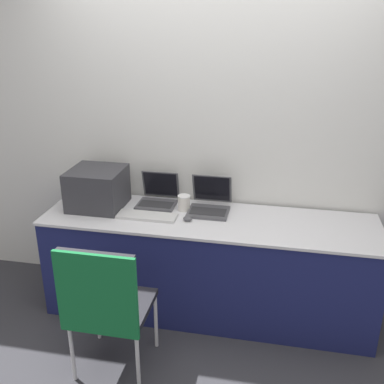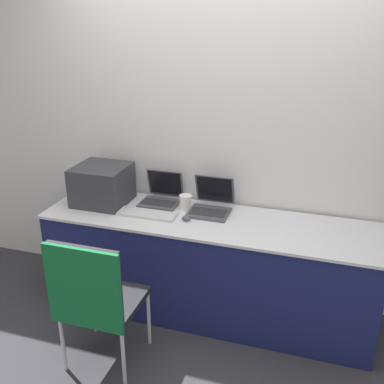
# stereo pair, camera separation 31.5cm
# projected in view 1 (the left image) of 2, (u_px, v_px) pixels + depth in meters

# --- Properties ---
(ground_plane) EXTENTS (14.00, 14.00, 0.00)m
(ground_plane) POSITION_uv_depth(u_px,v_px,m) (200.00, 334.00, 3.17)
(ground_plane) COLOR #333338
(wall_back) EXTENTS (8.00, 0.05, 2.60)m
(wall_back) POSITION_uv_depth(u_px,v_px,m) (218.00, 131.00, 3.30)
(wall_back) COLOR silver
(wall_back) RESTS_ON ground_plane
(table) EXTENTS (2.37, 0.63, 0.76)m
(table) POSITION_uv_depth(u_px,v_px,m) (208.00, 265.00, 3.31)
(table) COLOR #191E51
(table) RESTS_ON ground_plane
(printer) EXTENTS (0.39, 0.38, 0.29)m
(printer) POSITION_uv_depth(u_px,v_px,m) (97.00, 187.00, 3.31)
(printer) COLOR #333338
(printer) RESTS_ON table
(laptop_left) EXTENTS (0.29, 0.28, 0.23)m
(laptop_left) POSITION_uv_depth(u_px,v_px,m) (158.00, 197.00, 3.40)
(laptop_left) COLOR #4C4C51
(laptop_left) RESTS_ON table
(laptop_right) EXTENTS (0.29, 0.32, 0.24)m
(laptop_right) POSITION_uv_depth(u_px,v_px,m) (210.00, 203.00, 3.28)
(laptop_right) COLOR #4C4C51
(laptop_right) RESTS_ON table
(external_keyboard) EXTENTS (0.43, 0.14, 0.02)m
(external_keyboard) POSITION_uv_depth(u_px,v_px,m) (147.00, 216.00, 3.18)
(external_keyboard) COLOR silver
(external_keyboard) RESTS_ON table
(coffee_cup) EXTENTS (0.09, 0.09, 0.11)m
(coffee_cup) POSITION_uv_depth(u_px,v_px,m) (184.00, 203.00, 3.28)
(coffee_cup) COLOR white
(coffee_cup) RESTS_ON table
(mouse) EXTENTS (0.06, 0.04, 0.04)m
(mouse) POSITION_uv_depth(u_px,v_px,m) (188.00, 219.00, 3.12)
(mouse) COLOR #4C4C51
(mouse) RESTS_ON table
(chair) EXTENTS (0.47, 0.45, 0.92)m
(chair) POSITION_uv_depth(u_px,v_px,m) (105.00, 300.00, 2.60)
(chair) COLOR black
(chair) RESTS_ON ground_plane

